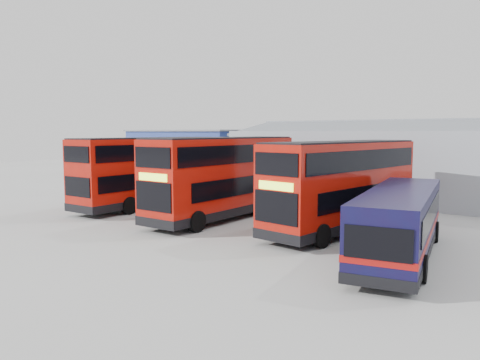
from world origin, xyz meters
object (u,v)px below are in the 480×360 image
Objects in this scene: double_decker_centre at (224,178)px; panel_van at (117,172)px; office_block at (199,156)px; single_decker_blue at (400,224)px; maintenance_shed at (443,164)px; double_decker_right at (343,187)px; double_decker_left at (147,172)px.

double_decker_centre is 20.98m from panel_van.
panel_van is (-5.50, -5.57, -1.48)m from office_block.
maintenance_shed is at bearing -92.19° from single_decker_blue.
maintenance_shed reaches higher than double_decker_right.
double_decker_centre is 6.94m from double_decker_right.
double_decker_right is at bearing -30.40° from office_block.
maintenance_shed is at bearing 60.78° from double_decker_centre.
maintenance_shed is 2.80× the size of double_decker_left.
office_block is 1.20× the size of single_decker_blue.
office_block is 14.96m from double_decker_left.
maintenance_shed is at bearing 5.21° from office_block.
maintenance_shed is at bearing 91.43° from double_decker_right.
double_decker_right is (20.88, -12.25, -0.35)m from office_block.
office_block is at bearing 49.38° from panel_van.
maintenance_shed reaches higher than single_decker_blue.
double_decker_left reaches higher than single_decker_blue.
maintenance_shed reaches higher than double_decker_left.
maintenance_shed is 14.30m from double_decker_right.
double_decker_left is at bearing -19.85° from single_decker_blue.
single_decker_blue is (2.88, -17.62, -1.26)m from maintenance_shed.
panel_van is (-27.50, -7.58, -1.51)m from maintenance_shed.
maintenance_shed is at bearing -136.38° from double_decker_left.
double_decker_centre is (6.65, -0.18, 0.03)m from double_decker_left.
single_decker_blue is (17.53, -2.58, -0.93)m from double_decker_left.
maintenance_shed reaches higher than office_block.
panel_van is (-12.85, 7.46, -1.18)m from double_decker_left.
single_decker_blue is at bearing -34.10° from double_decker_right.
double_decker_centre reaches higher than double_decker_left.
double_decker_left is at bearing -60.56° from office_block.
double_decker_right is 5.30m from single_decker_blue.
maintenance_shed reaches higher than panel_van.
double_decker_left is at bearing -170.78° from double_decker_right.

